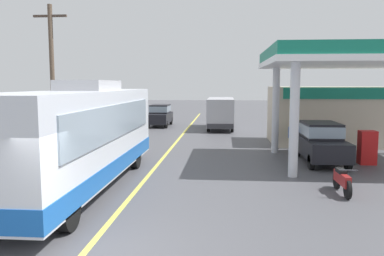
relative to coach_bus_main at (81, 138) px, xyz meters
name	(u,v)px	position (x,y,z in m)	size (l,w,h in m)	color
ground	(182,135)	(1.92, 14.53, -1.72)	(120.00, 120.00, 0.00)	#4C4C51
lane_divider_stripe	(173,145)	(1.92, 9.53, -1.72)	(0.16, 50.00, 0.01)	#D8CC4C
coach_bus_main	(81,138)	(0.00, 0.00, 0.00)	(2.60, 11.04, 3.69)	silver
gas_station_roadside	(341,101)	(11.19, 9.16, 0.91)	(9.10, 11.95, 5.10)	#147259
car_at_pump	(321,140)	(9.24, 5.23, -0.71)	(1.70, 4.20, 1.82)	black
minibus_opposing_lane	(221,111)	(4.57, 18.24, -0.25)	(2.04, 6.13, 2.44)	#A5A5AD
motorcycle_parked_forecourt	(342,180)	(8.68, 0.02, -1.28)	(0.55, 1.80, 0.92)	black
pedestrian_near_pump	(294,135)	(8.45, 7.68, -0.79)	(0.55, 0.22, 1.66)	#33333F
pedestrian_by_shop	(295,134)	(8.54, 7.93, -0.79)	(0.55, 0.22, 1.66)	#33333F
car_trailing_behind_bus	(160,114)	(-0.59, 20.04, -0.71)	(1.70, 4.20, 1.82)	black
utility_pole_roadside	(52,75)	(-4.34, 7.64, 2.32)	(1.80, 0.24, 7.72)	brown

